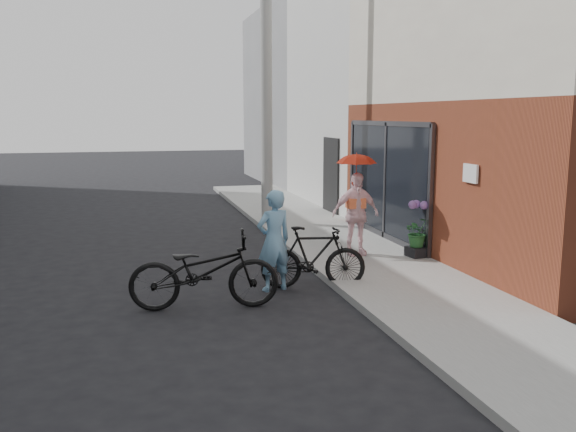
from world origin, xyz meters
name	(u,v)px	position (x,y,z in m)	size (l,w,h in m)	color
ground	(285,300)	(0.00, 0.00, 0.00)	(80.00, 80.00, 0.00)	black
sidewalk	(365,258)	(2.10, 2.00, 0.06)	(2.20, 24.00, 0.12)	gray
curb	(307,262)	(0.94, 2.00, 0.06)	(0.12, 24.00, 0.12)	#9E9E99
plaster_building	(435,91)	(7.20, 9.00, 3.50)	(8.00, 6.00, 7.00)	silver
east_building_far	(354,97)	(7.20, 16.00, 3.50)	(8.00, 8.00, 7.00)	gray
utility_pole	(266,84)	(1.10, 6.00, 3.50)	(0.28, 0.28, 7.00)	#9E9E99
officer	(274,241)	(-0.04, 0.56, 0.81)	(0.59, 0.39, 1.61)	#6EA2C5
bike_left	(204,271)	(-1.23, -0.10, 0.56)	(0.74, 2.12, 1.11)	black
bike_right	(313,257)	(0.60, 0.52, 0.51)	(0.48, 1.69, 1.01)	black
kimono_woman	(355,214)	(1.92, 2.10, 0.91)	(0.92, 0.38, 1.58)	#FED5DB
parasol	(357,156)	(1.92, 2.10, 2.01)	(0.71, 0.71, 0.62)	red
planter	(417,252)	(3.00, 1.65, 0.21)	(0.35, 0.35, 0.19)	black
potted_plant	(418,232)	(3.00, 1.65, 0.59)	(0.51, 0.44, 0.57)	#235828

